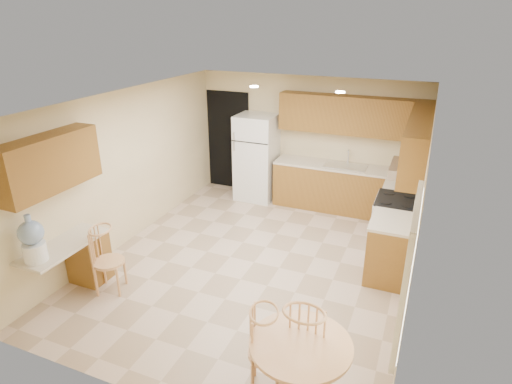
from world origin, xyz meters
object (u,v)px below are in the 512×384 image
at_px(stove, 395,225).
at_px(dining_table, 300,364).
at_px(refrigerator, 257,157).
at_px(chair_table_a, 265,349).
at_px(water_crock, 32,240).
at_px(chair_desk, 103,257).
at_px(chair_table_b, 297,358).

distance_m(stove, dining_table, 3.42).
height_order(refrigerator, dining_table, refrigerator).
distance_m(chair_table_a, water_crock, 3.11).
bearing_deg(chair_desk, chair_table_b, 54.12).
relative_size(stove, chair_desk, 1.15).
relative_size(stove, water_crock, 1.77).
height_order(dining_table, chair_table_a, chair_table_a).
relative_size(refrigerator, chair_desk, 1.84).
bearing_deg(refrigerator, stove, -22.99).
distance_m(refrigerator, chair_table_b, 5.26).
bearing_deg(water_crock, refrigerator, 76.92).
relative_size(refrigerator, chair_table_b, 1.70).
xyz_separation_m(dining_table, chair_desk, (-2.95, 0.70, 0.10)).
distance_m(stove, chair_table_b, 3.52).
bearing_deg(chair_table_a, chair_desk, -124.23).
relative_size(stove, dining_table, 1.12).
distance_m(refrigerator, water_crock, 4.64).
xyz_separation_m(stove, chair_table_b, (-0.52, -3.48, 0.16)).
xyz_separation_m(stove, water_crock, (-3.92, -3.30, 0.58)).
distance_m(stove, chair_desk, 4.39).
bearing_deg(refrigerator, chair_desk, -98.73).
xyz_separation_m(chair_table_a, chair_desk, (-2.62, 0.75, 0.00)).
distance_m(chair_table_a, chair_desk, 2.72).
height_order(refrigerator, chair_table_b, refrigerator).
distance_m(chair_desk, water_crock, 0.90).
xyz_separation_m(chair_table_a, water_crock, (-3.07, 0.14, 0.47)).
distance_m(stove, water_crock, 5.16).
relative_size(dining_table, chair_table_a, 1.03).
distance_m(stove, chair_table_a, 3.54).
bearing_deg(water_crock, stove, 40.06).
distance_m(refrigerator, stove, 3.15).
bearing_deg(refrigerator, dining_table, -62.94).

